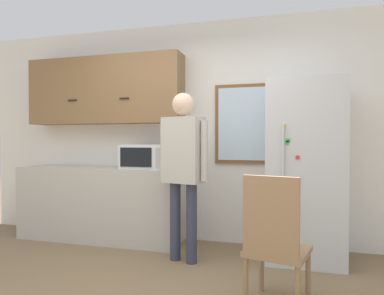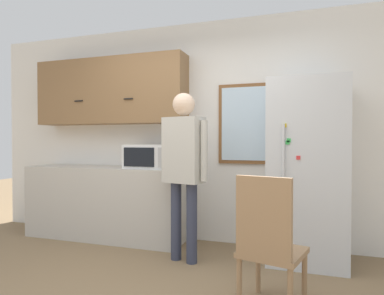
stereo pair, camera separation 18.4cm
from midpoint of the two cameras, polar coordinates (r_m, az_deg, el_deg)
back_wall at (r=4.27m, az=-0.42°, el=2.62°), size 6.00×0.06×2.70m
counter at (r=4.53m, az=-16.14°, el=-8.91°), size 2.06×0.57×0.91m
upper_cabinets at (r=4.61m, az=-15.44°, el=9.07°), size 2.06×0.35×0.84m
microwave at (r=4.17m, az=-8.83°, el=-1.49°), size 0.55×0.41×0.29m
person at (r=3.50m, az=-2.97°, el=-1.91°), size 0.54×0.32×1.73m
refrigerator at (r=3.73m, az=16.84°, el=-3.70°), size 0.76×0.73×1.86m
chair at (r=2.61m, az=11.58°, el=-14.73°), size 0.52×0.52×0.99m
window at (r=4.11m, az=7.77°, el=3.92°), size 0.75×0.05×0.94m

